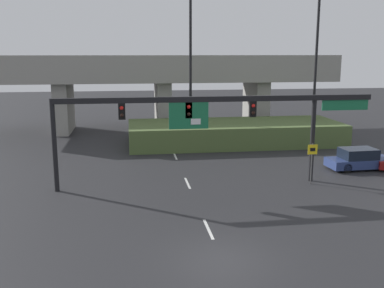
# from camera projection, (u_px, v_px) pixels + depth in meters

# --- Properties ---
(ground_plane) EXTENTS (160.00, 160.00, 0.00)m
(ground_plane) POSITION_uv_depth(u_px,v_px,m) (222.00, 258.00, 17.76)
(ground_plane) COLOR #262628
(lane_markings) EXTENTS (0.14, 39.80, 0.01)m
(lane_markings) POSITION_uv_depth(u_px,v_px,m) (181.00, 168.00, 31.59)
(lane_markings) COLOR silver
(lane_markings) RESTS_ON ground
(signal_gantry) EXTENTS (19.33, 0.44, 5.44)m
(signal_gantry) POSITION_uv_depth(u_px,v_px,m) (211.00, 112.00, 26.70)
(signal_gantry) COLOR black
(signal_gantry) RESTS_ON ground
(speed_limit_sign) EXTENTS (0.60, 0.11, 2.54)m
(speed_limit_sign) POSITION_uv_depth(u_px,v_px,m) (312.00, 158.00, 27.45)
(speed_limit_sign) COLOR #4C4C4C
(speed_limit_sign) RESTS_ON ground
(highway_light_pole_near) EXTENTS (0.70, 0.36, 17.66)m
(highway_light_pole_near) POSITION_uv_depth(u_px,v_px,m) (190.00, 38.00, 38.94)
(highway_light_pole_near) COLOR black
(highway_light_pole_near) RESTS_ON ground
(highway_light_pole_far) EXTENTS (0.70, 0.36, 15.50)m
(highway_light_pole_far) POSITION_uv_depth(u_px,v_px,m) (317.00, 51.00, 40.36)
(highway_light_pole_far) COLOR black
(highway_light_pole_far) RESTS_ON ground
(overpass_bridge) EXTENTS (35.53, 7.36, 7.72)m
(overpass_bridge) POSITION_uv_depth(u_px,v_px,m) (162.00, 79.00, 46.46)
(overpass_bridge) COLOR gray
(overpass_bridge) RESTS_ON ground
(grass_embankment) EXTENTS (18.69, 6.83, 1.90)m
(grass_embankment) POSITION_uv_depth(u_px,v_px,m) (235.00, 133.00, 39.96)
(grass_embankment) COLOR #4C6033
(grass_embankment) RESTS_ON ground
(parked_sedan_near_right) EXTENTS (4.62, 2.03, 1.47)m
(parked_sedan_near_right) POSITION_uv_depth(u_px,v_px,m) (359.00, 159.00, 31.25)
(parked_sedan_near_right) COLOR navy
(parked_sedan_near_right) RESTS_ON ground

